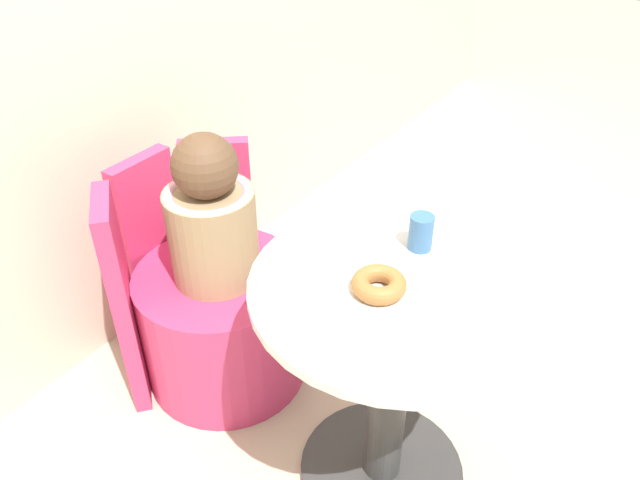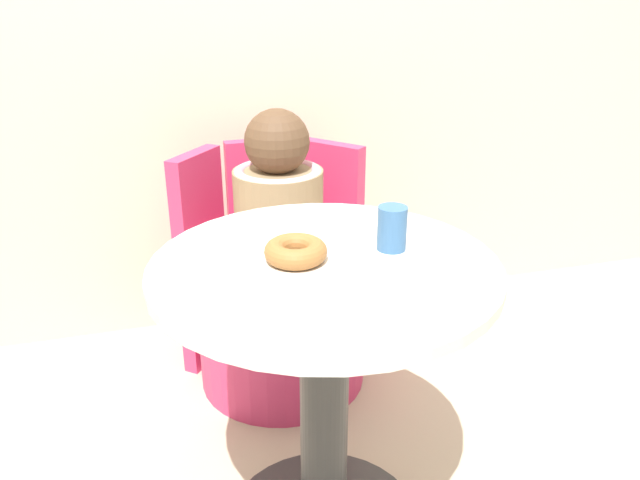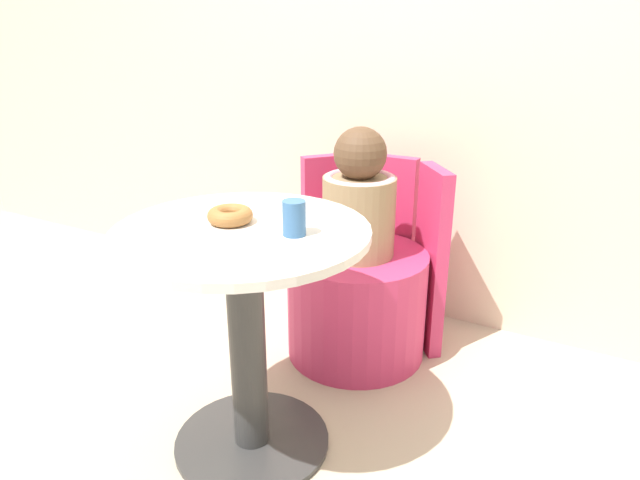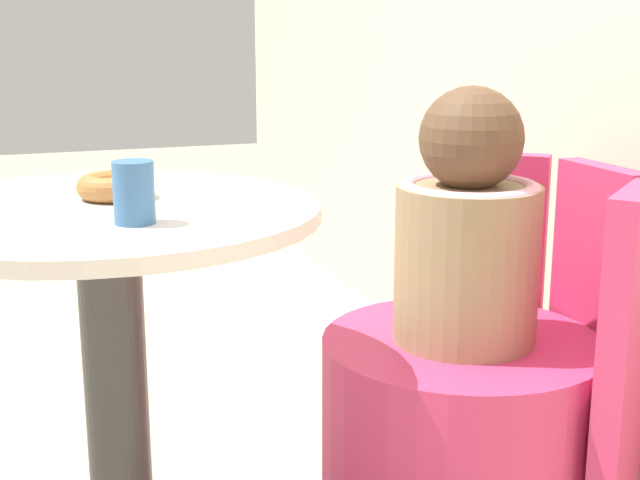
{
  "view_description": "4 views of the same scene",
  "coord_description": "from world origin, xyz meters",
  "px_view_note": "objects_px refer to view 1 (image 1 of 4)",
  "views": [
    {
      "loc": [
        -1.12,
        -0.48,
        1.62
      ],
      "look_at": [
        0.01,
        0.3,
        0.66
      ],
      "focal_mm": 35.0,
      "sensor_mm": 36.0,
      "label": 1
    },
    {
      "loc": [
        -0.41,
        -1.06,
        1.24
      ],
      "look_at": [
        -0.02,
        0.3,
        0.63
      ],
      "focal_mm": 35.0,
      "sensor_mm": 36.0,
      "label": 2
    },
    {
      "loc": [
        0.79,
        -1.15,
        1.23
      ],
      "look_at": [
        -0.04,
        0.35,
        0.58
      ],
      "focal_mm": 32.0,
      "sensor_mm": 36.0,
      "label": 3
    },
    {
      "loc": [
        1.35,
        -0.15,
        1.0
      ],
      "look_at": [
        -0.08,
        0.37,
        0.63
      ],
      "focal_mm": 50.0,
      "sensor_mm": 36.0,
      "label": 4
    }
  ],
  "objects_px": {
    "round_table": "(392,357)",
    "donut": "(379,284)",
    "cup": "(421,232)",
    "tub_chair": "(224,324)",
    "child_figure": "(211,217)"
  },
  "relations": [
    {
      "from": "child_figure",
      "to": "round_table",
      "type": "bearing_deg",
      "value": -94.28
    },
    {
      "from": "tub_chair",
      "to": "donut",
      "type": "bearing_deg",
      "value": -99.28
    },
    {
      "from": "tub_chair",
      "to": "cup",
      "type": "relative_size",
      "value": 5.77
    },
    {
      "from": "cup",
      "to": "donut",
      "type": "bearing_deg",
      "value": -179.32
    },
    {
      "from": "tub_chair",
      "to": "donut",
      "type": "relative_size",
      "value": 4.24
    },
    {
      "from": "donut",
      "to": "cup",
      "type": "xyz_separation_m",
      "value": [
        0.2,
        0.0,
        0.03
      ]
    },
    {
      "from": "child_figure",
      "to": "cup",
      "type": "distance_m",
      "value": 0.64
    },
    {
      "from": "round_table",
      "to": "tub_chair",
      "type": "distance_m",
      "value": 0.69
    },
    {
      "from": "child_figure",
      "to": "donut",
      "type": "bearing_deg",
      "value": -99.28
    },
    {
      "from": "cup",
      "to": "round_table",
      "type": "bearing_deg",
      "value": -170.7
    },
    {
      "from": "round_table",
      "to": "tub_chair",
      "type": "height_order",
      "value": "round_table"
    },
    {
      "from": "round_table",
      "to": "donut",
      "type": "relative_size",
      "value": 5.66
    },
    {
      "from": "donut",
      "to": "round_table",
      "type": "bearing_deg",
      "value": -22.92
    },
    {
      "from": "tub_chair",
      "to": "child_figure",
      "type": "distance_m",
      "value": 0.42
    },
    {
      "from": "round_table",
      "to": "cup",
      "type": "xyz_separation_m",
      "value": [
        0.15,
        0.02,
        0.29
      ]
    }
  ]
}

